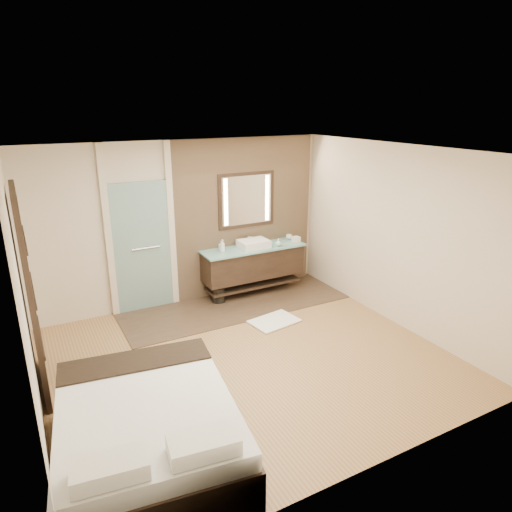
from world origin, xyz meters
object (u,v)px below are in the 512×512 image
mirror_unit (247,200)px  waste_bin (218,295)px  vanity (253,263)px  bed (147,430)px

mirror_unit → waste_bin: mirror_unit is taller
vanity → waste_bin: (-0.71, -0.07, -0.44)m
waste_bin → vanity: bearing=5.5°
vanity → bed: size_ratio=0.84×
mirror_unit → waste_bin: 1.70m
vanity → mirror_unit: (0.00, 0.24, 1.07)m
vanity → waste_bin: 0.84m
vanity → mirror_unit: 1.10m
bed → waste_bin: (2.04, 3.01, -0.18)m
mirror_unit → bed: (-2.75, -3.31, -1.33)m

